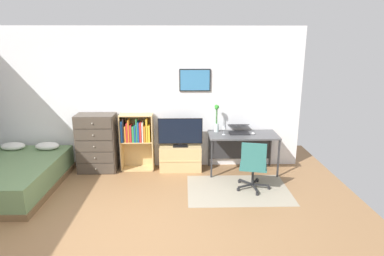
{
  "coord_description": "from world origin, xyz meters",
  "views": [
    {
      "loc": [
        0.8,
        -3.8,
        2.43
      ],
      "look_at": [
        0.93,
        1.5,
        1.01
      ],
      "focal_mm": 30.58,
      "sensor_mm": 36.0,
      "label": 1
    }
  ],
  "objects_px": {
    "laptop": "(239,129)",
    "dresser": "(97,143)",
    "computer_mouse": "(253,133)",
    "desk": "(242,140)",
    "bed": "(12,176)",
    "bookshelf": "(137,136)",
    "tv_stand": "(181,158)",
    "wine_glass": "(224,128)",
    "bamboo_vase": "(217,119)",
    "television": "(180,133)",
    "office_chair": "(253,165)"
  },
  "relations": [
    {
      "from": "tv_stand",
      "to": "television",
      "type": "xyz_separation_m",
      "value": [
        0.0,
        -0.02,
        0.51
      ]
    },
    {
      "from": "bookshelf",
      "to": "dresser",
      "type": "bearing_deg",
      "value": -175.58
    },
    {
      "from": "desk",
      "to": "bamboo_vase",
      "type": "xyz_separation_m",
      "value": [
        -0.49,
        0.1,
        0.39
      ]
    },
    {
      "from": "bookshelf",
      "to": "computer_mouse",
      "type": "xyz_separation_m",
      "value": [
        2.2,
        -0.17,
        0.09
      ]
    },
    {
      "from": "office_chair",
      "to": "desk",
      "type": "bearing_deg",
      "value": 104.67
    },
    {
      "from": "office_chair",
      "to": "computer_mouse",
      "type": "relative_size",
      "value": 8.27
    },
    {
      "from": "dresser",
      "to": "bamboo_vase",
      "type": "height_order",
      "value": "bamboo_vase"
    },
    {
      "from": "bamboo_vase",
      "to": "desk",
      "type": "bearing_deg",
      "value": -11.92
    },
    {
      "from": "tv_stand",
      "to": "computer_mouse",
      "type": "xyz_separation_m",
      "value": [
        1.37,
        -0.13,
        0.52
      ]
    },
    {
      "from": "laptop",
      "to": "dresser",
      "type": "bearing_deg",
      "value": -179.0
    },
    {
      "from": "computer_mouse",
      "to": "bamboo_vase",
      "type": "bearing_deg",
      "value": 164.08
    },
    {
      "from": "office_chair",
      "to": "bamboo_vase",
      "type": "distance_m",
      "value": 1.27
    },
    {
      "from": "bookshelf",
      "to": "office_chair",
      "type": "relative_size",
      "value": 1.27
    },
    {
      "from": "tv_stand",
      "to": "laptop",
      "type": "bearing_deg",
      "value": 0.66
    },
    {
      "from": "bed",
      "to": "wine_glass",
      "type": "relative_size",
      "value": 11.43
    },
    {
      "from": "computer_mouse",
      "to": "office_chair",
      "type": "bearing_deg",
      "value": -100.66
    },
    {
      "from": "computer_mouse",
      "to": "bamboo_vase",
      "type": "height_order",
      "value": "bamboo_vase"
    },
    {
      "from": "dresser",
      "to": "laptop",
      "type": "bearing_deg",
      "value": 0.59
    },
    {
      "from": "bookshelf",
      "to": "wine_glass",
      "type": "bearing_deg",
      "value": -6.27
    },
    {
      "from": "desk",
      "to": "bamboo_vase",
      "type": "distance_m",
      "value": 0.63
    },
    {
      "from": "computer_mouse",
      "to": "desk",
      "type": "bearing_deg",
      "value": 154.51
    },
    {
      "from": "tv_stand",
      "to": "bamboo_vase",
      "type": "xyz_separation_m",
      "value": [
        0.69,
        0.07,
        0.76
      ]
    },
    {
      "from": "dresser",
      "to": "laptop",
      "type": "xyz_separation_m",
      "value": [
        2.7,
        0.03,
        0.25
      ]
    },
    {
      "from": "television",
      "to": "computer_mouse",
      "type": "height_order",
      "value": "television"
    },
    {
      "from": "tv_stand",
      "to": "television",
      "type": "bearing_deg",
      "value": -90.0
    },
    {
      "from": "bookshelf",
      "to": "tv_stand",
      "type": "height_order",
      "value": "bookshelf"
    },
    {
      "from": "desk",
      "to": "wine_glass",
      "type": "bearing_deg",
      "value": -164.42
    },
    {
      "from": "bamboo_vase",
      "to": "bookshelf",
      "type": "bearing_deg",
      "value": -179.12
    },
    {
      "from": "laptop",
      "to": "wine_glass",
      "type": "distance_m",
      "value": 0.35
    },
    {
      "from": "television",
      "to": "desk",
      "type": "bearing_deg",
      "value": -0.69
    },
    {
      "from": "bed",
      "to": "laptop",
      "type": "relative_size",
      "value": 4.97
    },
    {
      "from": "bed",
      "to": "bookshelf",
      "type": "distance_m",
      "value": 2.21
    },
    {
      "from": "dresser",
      "to": "wine_glass",
      "type": "bearing_deg",
      "value": -2.96
    },
    {
      "from": "bed",
      "to": "dresser",
      "type": "relative_size",
      "value": 1.85
    },
    {
      "from": "dresser",
      "to": "laptop",
      "type": "height_order",
      "value": "dresser"
    },
    {
      "from": "bamboo_vase",
      "to": "wine_glass",
      "type": "height_order",
      "value": "bamboo_vase"
    },
    {
      "from": "desk",
      "to": "laptop",
      "type": "relative_size",
      "value": 3.1
    },
    {
      "from": "bookshelf",
      "to": "computer_mouse",
      "type": "height_order",
      "value": "bookshelf"
    },
    {
      "from": "tv_stand",
      "to": "wine_glass",
      "type": "relative_size",
      "value": 4.42
    },
    {
      "from": "tv_stand",
      "to": "television",
      "type": "relative_size",
      "value": 0.95
    },
    {
      "from": "office_chair",
      "to": "bamboo_vase",
      "type": "height_order",
      "value": "bamboo_vase"
    },
    {
      "from": "dresser",
      "to": "wine_glass",
      "type": "relative_size",
      "value": 6.17
    },
    {
      "from": "dresser",
      "to": "computer_mouse",
      "type": "xyz_separation_m",
      "value": [
        2.95,
        -0.11,
        0.2
      ]
    },
    {
      "from": "bed",
      "to": "wine_glass",
      "type": "bearing_deg",
      "value": 11.09
    },
    {
      "from": "dresser",
      "to": "bamboo_vase",
      "type": "distance_m",
      "value": 2.32
    },
    {
      "from": "desk",
      "to": "office_chair",
      "type": "bearing_deg",
      "value": -88.0
    },
    {
      "from": "bed",
      "to": "bookshelf",
      "type": "bearing_deg",
      "value": 23.98
    },
    {
      "from": "office_chair",
      "to": "bed",
      "type": "bearing_deg",
      "value": -169.2
    },
    {
      "from": "bed",
      "to": "laptop",
      "type": "distance_m",
      "value": 4.07
    },
    {
      "from": "bookshelf",
      "to": "tv_stand",
      "type": "relative_size",
      "value": 1.37
    }
  ]
}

